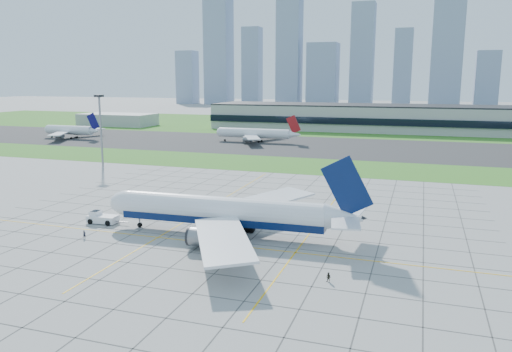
# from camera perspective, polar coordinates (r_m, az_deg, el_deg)

# --- Properties ---
(ground) EXTENTS (1400.00, 1400.00, 0.00)m
(ground) POSITION_cam_1_polar(r_m,az_deg,el_deg) (98.85, -5.46, -7.22)
(ground) COLOR #9D9D98
(ground) RESTS_ON ground
(grass_median) EXTENTS (700.00, 35.00, 0.04)m
(grass_median) POSITION_cam_1_polar(r_m,az_deg,el_deg) (182.53, 5.99, 1.18)
(grass_median) COLOR #3B7722
(grass_median) RESTS_ON ground
(asphalt_taxiway) EXTENTS (700.00, 75.00, 0.04)m
(asphalt_taxiway) POSITION_cam_1_polar(r_m,az_deg,el_deg) (235.96, 8.88, 3.32)
(asphalt_taxiway) COLOR #383838
(asphalt_taxiway) RESTS_ON ground
(grass_far) EXTENTS (700.00, 145.00, 0.04)m
(grass_far) POSITION_cam_1_polar(r_m,az_deg,el_deg) (344.32, 11.96, 5.57)
(grass_far) COLOR #3B7722
(grass_far) RESTS_ON ground
(apron_markings) EXTENTS (120.00, 130.00, 0.03)m
(apron_markings) POSITION_cam_1_polar(r_m,az_deg,el_deg) (108.47, -2.88, -5.53)
(apron_markings) COLOR #474744
(apron_markings) RESTS_ON ground
(terminal) EXTENTS (260.00, 43.00, 15.80)m
(terminal) POSITION_cam_1_polar(r_m,az_deg,el_deg) (316.50, 18.74, 6.21)
(terminal) COLOR #B7B7B2
(terminal) RESTS_ON ground
(service_block) EXTENTS (50.00, 25.00, 8.00)m
(service_block) POSITION_cam_1_polar(r_m,az_deg,el_deg) (357.13, -15.52, 6.24)
(service_block) COLOR #B7B7B2
(service_block) RESTS_ON ground
(light_mast) EXTENTS (2.50, 2.50, 25.60)m
(light_mast) POSITION_cam_1_polar(r_m,az_deg,el_deg) (186.24, -17.36, 5.95)
(light_mast) COLOR gray
(light_mast) RESTS_ON ground
(city_skyline) EXTENTS (523.00, 32.40, 160.00)m
(city_skyline) POSITION_cam_1_polar(r_m,az_deg,el_deg) (608.29, 14.30, 13.26)
(city_skyline) COLOR #8798B1
(city_skyline) RESTS_ON ground
(airliner) EXTENTS (54.80, 55.48, 17.24)m
(airliner) POSITION_cam_1_polar(r_m,az_deg,el_deg) (100.15, -3.69, -4.14)
(airliner) COLOR white
(airliner) RESTS_ON ground
(pushback_tug) EXTENTS (9.54, 3.54, 2.64)m
(pushback_tug) POSITION_cam_1_polar(r_m,az_deg,el_deg) (114.07, -17.25, -4.59)
(pushback_tug) COLOR white
(pushback_tug) RESTS_ON ground
(crew_near) EXTENTS (0.57, 0.69, 1.62)m
(crew_near) POSITION_cam_1_polar(r_m,az_deg,el_deg) (104.46, -19.02, -6.32)
(crew_near) COLOR black
(crew_near) RESTS_ON ground
(crew_far) EXTENTS (0.92, 0.82, 1.57)m
(crew_far) POSITION_cam_1_polar(r_m,az_deg,el_deg) (79.18, 8.29, -11.40)
(crew_far) COLOR black
(crew_far) RESTS_ON ground
(distant_jet_0) EXTENTS (32.17, 42.66, 14.08)m
(distant_jet_0) POSITION_cam_1_polar(r_m,az_deg,el_deg) (284.10, -20.41, 4.94)
(distant_jet_0) COLOR white
(distant_jet_0) RESTS_ON ground
(distant_jet_1) EXTENTS (41.78, 42.66, 14.08)m
(distant_jet_1) POSITION_cam_1_polar(r_m,az_deg,el_deg) (250.20, -0.05, 4.90)
(distant_jet_1) COLOR white
(distant_jet_1) RESTS_ON ground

